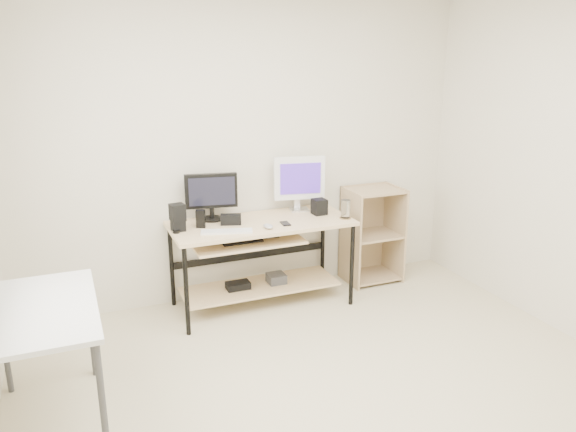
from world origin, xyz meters
The scene contains 16 objects.
room centered at (-0.14, 0.04, 1.32)m, with size 4.01×4.01×2.62m.
desk centered at (-0.03, 1.66, 0.54)m, with size 1.50×0.65×0.75m.
side_table centered at (-1.68, 0.60, 0.67)m, with size 0.60×1.00×0.75m.
shelf_unit centered at (1.15, 1.82, 0.45)m, with size 0.50×0.40×0.90m.
black_monitor centered at (-0.36, 1.86, 0.98)m, with size 0.43×0.18×0.40m.
white_imac centered at (0.43, 1.85, 1.03)m, with size 0.45×0.14×0.48m.
keyboard centered at (-0.34, 1.49, 0.76)m, with size 0.40×0.11×0.01m, color white.
mouse centered at (-0.01, 1.46, 0.77)m, with size 0.07×0.11×0.04m, color #B5B5BA.
center_speaker centered at (-0.25, 1.68, 0.79)m, with size 0.17×0.07×0.08m, color black.
speaker_left centered at (-0.68, 1.68, 0.86)m, with size 0.12×0.12×0.22m.
speaker_right centered at (0.54, 1.67, 0.82)m, with size 0.11×0.11×0.13m, color black.
audio_controller centered at (-0.50, 1.69, 0.82)m, with size 0.07×0.05×0.15m, color black.
volume_puck centered at (-0.71, 1.63, 0.76)m, with size 0.06×0.06×0.02m, color black.
smartphone centered at (0.16, 1.52, 0.75)m, with size 0.06×0.12×0.01m, color black.
coaster centered at (0.69, 1.48, 0.75)m, with size 0.10×0.10×0.01m, color olive.
drinking_glass centered at (0.69, 1.48, 0.83)m, with size 0.08×0.08×0.15m, color white.
Camera 1 is at (-1.48, -2.54, 2.12)m, focal length 35.00 mm.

